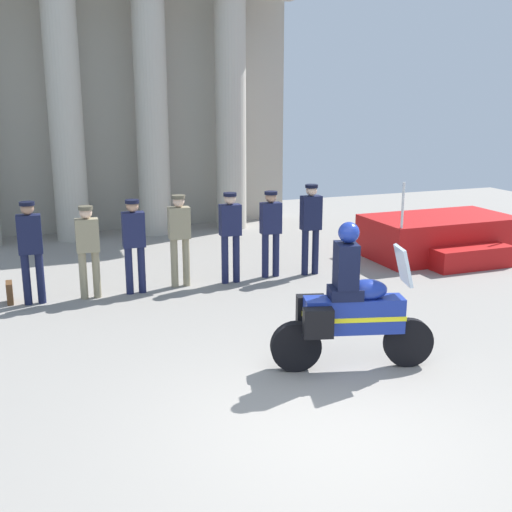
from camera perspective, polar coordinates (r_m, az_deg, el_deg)
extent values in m
plane|color=gray|center=(6.86, 6.66, -15.43)|extent=(28.00, 28.00, 0.00)
cube|color=#A49F91|center=(16.75, -13.58, 14.26)|extent=(9.65, 0.30, 7.03)
cylinder|color=#B2AD9E|center=(15.67, -16.67, 11.72)|extent=(0.78, 0.78, 5.73)
cylinder|color=#B2AD9E|center=(15.95, -9.31, 12.15)|extent=(0.78, 0.78, 5.73)
cylinder|color=#B2AD9E|center=(16.48, -2.29, 12.38)|extent=(0.78, 0.78, 5.73)
cube|color=#B71414|center=(14.28, 16.01, 1.72)|extent=(3.11, 1.73, 0.87)
cube|color=#B71414|center=(13.47, 18.76, -0.16)|extent=(1.71, 0.50, 0.43)
cylinder|color=silver|center=(12.64, 13.00, 4.43)|extent=(0.05, 0.05, 0.90)
cylinder|color=#141938|center=(11.17, -19.85, -1.98)|extent=(0.13, 0.13, 0.86)
cylinder|color=#141938|center=(11.17, -18.73, -1.88)|extent=(0.13, 0.13, 0.86)
cube|color=#141938|center=(11.00, -19.61, 1.84)|extent=(0.39, 0.24, 0.64)
sphere|color=#997056|center=(10.92, -19.79, 4.03)|extent=(0.21, 0.21, 0.21)
cylinder|color=black|center=(10.91, -19.83, 4.43)|extent=(0.24, 0.24, 0.06)
cylinder|color=gray|center=(11.20, -15.20, -1.70)|extent=(0.13, 0.13, 0.82)
cylinder|color=gray|center=(11.22, -14.09, -1.60)|extent=(0.13, 0.13, 0.82)
cube|color=gray|center=(11.05, -14.87, 1.81)|extent=(0.39, 0.24, 0.56)
sphere|color=beige|center=(10.97, -14.99, 3.78)|extent=(0.21, 0.21, 0.21)
cylinder|color=brown|center=(10.96, -15.02, 4.18)|extent=(0.24, 0.24, 0.06)
cylinder|color=#191E42|center=(11.29, -11.29, -1.30)|extent=(0.13, 0.13, 0.84)
cylinder|color=#191E42|center=(11.33, -10.19, -1.20)|extent=(0.13, 0.13, 0.84)
cube|color=#191E42|center=(11.14, -10.91, 2.33)|extent=(0.39, 0.24, 0.61)
sphere|color=tan|center=(11.07, -11.01, 4.41)|extent=(0.21, 0.21, 0.21)
cylinder|color=black|center=(11.06, -11.03, 4.81)|extent=(0.24, 0.24, 0.06)
cylinder|color=gray|center=(11.57, -7.32, -0.62)|extent=(0.13, 0.13, 0.89)
cylinder|color=gray|center=(11.62, -6.26, -0.53)|extent=(0.13, 0.13, 0.89)
cube|color=gray|center=(11.43, -6.89, 2.96)|extent=(0.39, 0.24, 0.57)
sphere|color=beige|center=(11.36, -6.95, 4.88)|extent=(0.21, 0.21, 0.21)
cylinder|color=brown|center=(11.35, -6.96, 5.28)|extent=(0.24, 0.24, 0.06)
cylinder|color=#191E42|center=(11.71, -2.80, -0.32)|extent=(0.13, 0.13, 0.90)
cylinder|color=#191E42|center=(11.78, -1.78, -0.22)|extent=(0.13, 0.13, 0.90)
cube|color=#191E42|center=(11.58, -2.32, 3.24)|extent=(0.39, 0.24, 0.57)
sphere|color=beige|center=(11.52, -2.34, 5.14)|extent=(0.21, 0.21, 0.21)
cylinder|color=black|center=(11.50, -2.35, 5.53)|extent=(0.24, 0.24, 0.06)
cylinder|color=#191E42|center=(12.09, 0.83, 0.03)|extent=(0.13, 0.13, 0.85)
cylinder|color=#191E42|center=(12.17, 1.80, 0.12)|extent=(0.13, 0.13, 0.85)
cube|color=#191E42|center=(11.98, 1.34, 3.41)|extent=(0.39, 0.24, 0.59)
sphere|color=tan|center=(11.91, 1.35, 5.29)|extent=(0.21, 0.21, 0.21)
cylinder|color=black|center=(11.90, 1.35, 5.66)|extent=(0.24, 0.24, 0.06)
cylinder|color=#141938|center=(12.28, 4.41, 0.32)|extent=(0.13, 0.13, 0.89)
cylinder|color=#141938|center=(12.38, 5.33, 0.40)|extent=(0.13, 0.13, 0.89)
cube|color=#141938|center=(12.17, 4.95, 3.88)|extent=(0.39, 0.24, 0.65)
sphere|color=beige|center=(12.10, 4.99, 5.88)|extent=(0.21, 0.21, 0.21)
cylinder|color=black|center=(12.09, 5.00, 6.25)|extent=(0.24, 0.24, 0.06)
cylinder|color=black|center=(8.42, 13.47, -7.54)|extent=(0.64, 0.27, 0.64)
cylinder|color=black|center=(8.08, 3.59, -8.08)|extent=(0.65, 0.31, 0.64)
cube|color=navy|center=(8.08, 8.74, -5.20)|extent=(1.28, 0.64, 0.44)
ellipsoid|color=navy|center=(8.02, 9.86, -2.99)|extent=(0.59, 0.45, 0.26)
cube|color=yellow|center=(8.09, 8.73, -5.33)|extent=(1.30, 0.66, 0.06)
cube|color=silver|center=(8.06, 13.04, -0.84)|extent=(0.26, 0.43, 0.47)
cube|color=black|center=(8.22, 4.91, -4.75)|extent=(0.40, 0.27, 0.36)
cube|color=black|center=(7.74, 5.58, -5.99)|extent=(0.40, 0.27, 0.36)
cube|color=black|center=(7.96, 7.98, -3.27)|extent=(0.48, 0.43, 0.14)
cube|color=black|center=(7.87, 8.06, -0.84)|extent=(0.35, 0.42, 0.56)
sphere|color=navy|center=(7.77, 8.31, 2.09)|extent=(0.26, 0.26, 0.26)
cube|color=brown|center=(11.42, -21.18, -3.08)|extent=(0.10, 0.32, 0.36)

